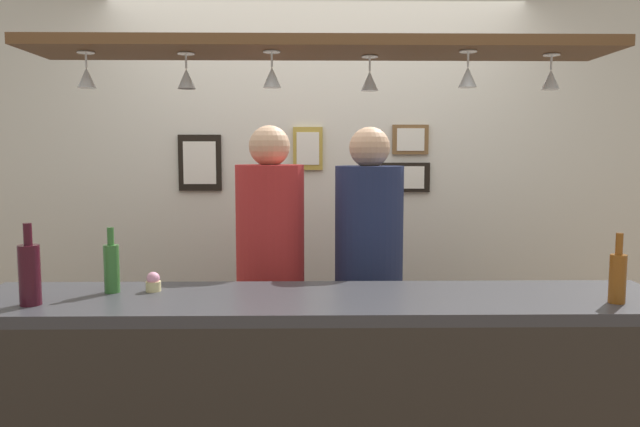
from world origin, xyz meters
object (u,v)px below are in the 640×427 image
at_px(person_left_red_shirt, 270,263).
at_px(picture_frame_caricature, 200,163).
at_px(picture_frame_crest, 308,148).
at_px(person_middle_navy_shirt, 369,263).
at_px(cupcake, 153,282).
at_px(bottle_wine_dark_red, 30,273).
at_px(bottle_beer_amber_tall, 618,276).
at_px(bottle_beer_green_import, 112,267).
at_px(picture_frame_upper_small, 410,140).
at_px(picture_frame_lower_pair, 405,177).

relative_size(person_left_red_shirt, picture_frame_caricature, 5.07).
bearing_deg(picture_frame_caricature, picture_frame_crest, 0.00).
bearing_deg(person_middle_navy_shirt, picture_frame_crest, 113.51).
bearing_deg(cupcake, bottle_wine_dark_red, -151.39).
height_order(person_left_red_shirt, bottle_wine_dark_red, person_left_red_shirt).
bearing_deg(bottle_beer_amber_tall, bottle_beer_green_import, 174.07).
bearing_deg(bottle_beer_green_import, bottle_wine_dark_red, -139.85).
relative_size(bottle_beer_green_import, picture_frame_caricature, 0.76).
bearing_deg(picture_frame_upper_small, person_middle_navy_shirt, -114.23).
height_order(bottle_beer_amber_tall, picture_frame_crest, picture_frame_crest).
xyz_separation_m(cupcake, picture_frame_lower_pair, (1.21, 1.31, 0.37)).
relative_size(person_middle_navy_shirt, picture_frame_lower_pair, 5.73).
bearing_deg(picture_frame_caricature, cupcake, -88.01).
distance_m(bottle_beer_green_import, picture_frame_upper_small, 2.00).
bearing_deg(cupcake, picture_frame_lower_pair, 47.22).
bearing_deg(picture_frame_upper_small, person_left_red_shirt, -138.94).
relative_size(person_middle_navy_shirt, bottle_beer_green_import, 6.61).
height_order(bottle_wine_dark_red, bottle_beer_green_import, bottle_wine_dark_red).
xyz_separation_m(person_middle_navy_shirt, picture_frame_upper_small, (0.32, 0.71, 0.63)).
xyz_separation_m(person_middle_navy_shirt, cupcake, (-0.92, -0.60, 0.04)).
height_order(bottle_beer_green_import, picture_frame_lower_pair, picture_frame_lower_pair).
bearing_deg(picture_frame_upper_small, cupcake, -133.43).
xyz_separation_m(person_middle_navy_shirt, bottle_beer_green_import, (-1.08, -0.62, 0.10)).
xyz_separation_m(bottle_beer_green_import, cupcake, (0.16, 0.02, -0.07)).
bearing_deg(cupcake, bottle_beer_green_import, -173.78).
bearing_deg(bottle_wine_dark_red, bottle_beer_amber_tall, -0.11).
height_order(person_left_red_shirt, picture_frame_upper_small, picture_frame_upper_small).
xyz_separation_m(bottle_wine_dark_red, bottle_beer_green_import, (0.23, 0.19, -0.01)).
bearing_deg(picture_frame_crest, person_middle_navy_shirt, -66.49).
relative_size(bottle_wine_dark_red, picture_frame_crest, 1.15).
relative_size(bottle_beer_amber_tall, picture_frame_lower_pair, 0.87).
distance_m(bottle_beer_green_import, picture_frame_crest, 1.61).
bearing_deg(bottle_beer_green_import, cupcake, 6.22).
bearing_deg(picture_frame_crest, bottle_wine_dark_red, -123.36).
height_order(bottle_beer_green_import, picture_frame_upper_small, picture_frame_upper_small).
bearing_deg(picture_frame_lower_pair, picture_frame_upper_small, 0.00).
bearing_deg(person_middle_navy_shirt, cupcake, -146.84).
bearing_deg(picture_frame_crest, picture_frame_upper_small, 0.00).
bearing_deg(bottle_beer_amber_tall, bottle_wine_dark_red, 179.89).
bearing_deg(picture_frame_lower_pair, picture_frame_caricature, 180.00).
distance_m(bottle_beer_green_import, picture_frame_caricature, 1.39).
xyz_separation_m(bottle_beer_green_import, picture_frame_upper_small, (1.40, 1.33, 0.53)).
relative_size(person_middle_navy_shirt, cupcake, 22.03).
bearing_deg(person_left_red_shirt, picture_frame_caricature, 123.73).
height_order(picture_frame_crest, picture_frame_lower_pair, picture_frame_crest).
height_order(person_middle_navy_shirt, bottle_beer_amber_tall, person_middle_navy_shirt).
bearing_deg(bottle_beer_amber_tall, person_left_red_shirt, 148.41).
xyz_separation_m(bottle_wine_dark_red, picture_frame_caricature, (0.34, 1.52, 0.37)).
height_order(person_left_red_shirt, cupcake, person_left_red_shirt).
relative_size(picture_frame_crest, picture_frame_lower_pair, 0.87).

